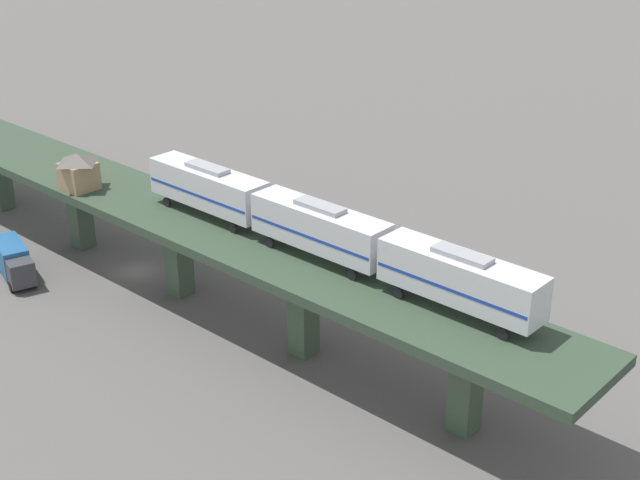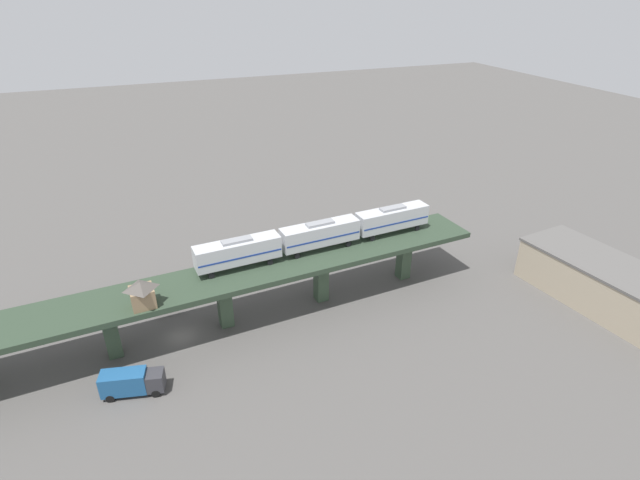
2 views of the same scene
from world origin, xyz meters
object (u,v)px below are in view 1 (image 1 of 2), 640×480
object	(u,v)px
signal_hut	(78,170)
street_car_black	(197,237)
street_car_blue	(89,177)
delivery_truck	(14,260)
subway_train	(320,227)
street_lamp	(353,253)

from	to	relation	value
signal_hut	street_car_black	xyz separation A→B (m)	(-10.25, 3.23, -8.85)
street_car_blue	delivery_truck	distance (m)	24.12
signal_hut	subway_train	bearing A→B (deg)	102.24
delivery_truck	street_lamp	bearing A→B (deg)	129.68
subway_train	delivery_truck	distance (m)	32.06
street_lamp	delivery_truck	bearing A→B (deg)	-50.32
street_lamp	street_car_black	bearing A→B (deg)	-78.37
subway_train	street_lamp	distance (m)	11.47
subway_train	street_car_black	bearing A→B (deg)	-101.78
street_car_blue	signal_hut	bearing A→B (deg)	59.21
delivery_truck	street_lamp	distance (m)	31.42
signal_hut	street_car_blue	world-z (taller)	signal_hut
subway_train	street_lamp	size ratio (longest dim) A/B	5.38
delivery_truck	street_lamp	size ratio (longest dim) A/B	1.08
subway_train	signal_hut	distance (m)	26.29
subway_train	street_car_blue	distance (m)	46.45
delivery_truck	subway_train	bearing A→B (deg)	112.13
street_car_blue	delivery_truck	xyz separation A→B (m)	(17.59, 16.49, 0.82)
street_lamp	signal_hut	bearing A→B (deg)	-56.68
signal_hut	street_lamp	distance (m)	26.04
subway_train	delivery_truck	size ratio (longest dim) A/B	4.96
signal_hut	street_car_black	world-z (taller)	signal_hut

